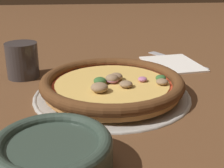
# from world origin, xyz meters

# --- Properties ---
(ground_plane) EXTENTS (3.00, 3.00, 0.00)m
(ground_plane) POSITION_xyz_m (0.00, 0.00, 0.00)
(ground_plane) COLOR brown
(pizza_tray) EXTENTS (0.30, 0.30, 0.01)m
(pizza_tray) POSITION_xyz_m (0.00, 0.00, 0.00)
(pizza_tray) COLOR #B7B2A8
(pizza_tray) RESTS_ON ground_plane
(pizza) EXTENTS (0.27, 0.27, 0.03)m
(pizza) POSITION_xyz_m (0.00, 0.00, 0.02)
(pizza) COLOR #BC7F42
(pizza) RESTS_ON pizza_tray
(bowl_near) EXTENTS (0.14, 0.14, 0.05)m
(bowl_near) POSITION_xyz_m (0.23, -0.09, 0.03)
(bowl_near) COLOR #334238
(bowl_near) RESTS_ON ground_plane
(drinking_cup) EXTENTS (0.07, 0.07, 0.08)m
(drinking_cup) POSITION_xyz_m (-0.13, -0.19, 0.04)
(drinking_cup) COLOR #383333
(drinking_cup) RESTS_ON ground_plane
(napkin) EXTENTS (0.17, 0.14, 0.01)m
(napkin) POSITION_xyz_m (-0.18, 0.17, 0.00)
(napkin) COLOR white
(napkin) RESTS_ON ground_plane
(fork) EXTENTS (0.18, 0.12, 0.00)m
(fork) POSITION_xyz_m (-0.23, 0.19, 0.00)
(fork) COLOR #B7B7BC
(fork) RESTS_ON ground_plane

